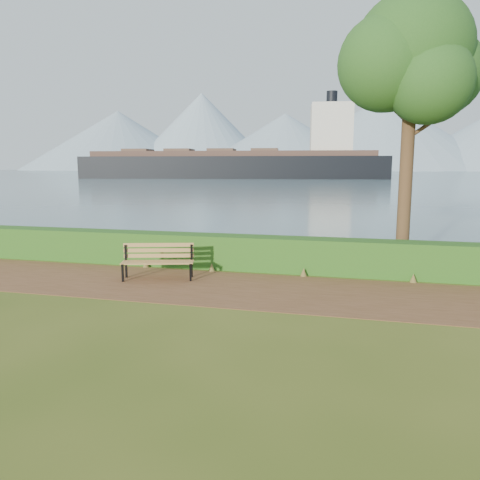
# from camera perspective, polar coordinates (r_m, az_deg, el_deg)

# --- Properties ---
(ground) EXTENTS (140.00, 140.00, 0.00)m
(ground) POSITION_cam_1_polar(r_m,az_deg,el_deg) (11.59, -1.34, -6.28)
(ground) COLOR #425418
(ground) RESTS_ON ground
(path) EXTENTS (40.00, 3.40, 0.01)m
(path) POSITION_cam_1_polar(r_m,az_deg,el_deg) (11.87, -0.95, -5.89)
(path) COLOR brown
(path) RESTS_ON ground
(hedge) EXTENTS (32.00, 0.85, 1.00)m
(hedge) POSITION_cam_1_polar(r_m,az_deg,el_deg) (13.94, 1.52, -1.58)
(hedge) COLOR #1F4C15
(hedge) RESTS_ON ground
(water) EXTENTS (700.00, 510.00, 0.00)m
(water) POSITION_cam_1_polar(r_m,az_deg,el_deg) (270.81, 13.72, 8.02)
(water) COLOR #415969
(water) RESTS_ON ground
(mountains) EXTENTS (585.00, 190.00, 70.00)m
(mountains) POSITION_cam_1_polar(r_m,az_deg,el_deg) (417.73, 12.82, 12.08)
(mountains) COLOR #829AAE
(mountains) RESTS_ON ground
(bench) EXTENTS (2.00, 1.08, 0.97)m
(bench) POSITION_cam_1_polar(r_m,az_deg,el_deg) (12.95, -9.95, -2.26)
(bench) COLOR black
(bench) RESTS_ON ground
(tree) EXTENTS (4.02, 3.39, 8.11)m
(tree) POSITION_cam_1_polar(r_m,az_deg,el_deg) (14.65, 20.25, 20.15)
(tree) COLOR #3D2B19
(tree) RESTS_ON ground
(cargo_ship) EXTENTS (80.12, 23.23, 24.03)m
(cargo_ship) POSITION_cam_1_polar(r_m,az_deg,el_deg) (123.93, 0.35, 9.17)
(cargo_ship) COLOR black
(cargo_ship) RESTS_ON ground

